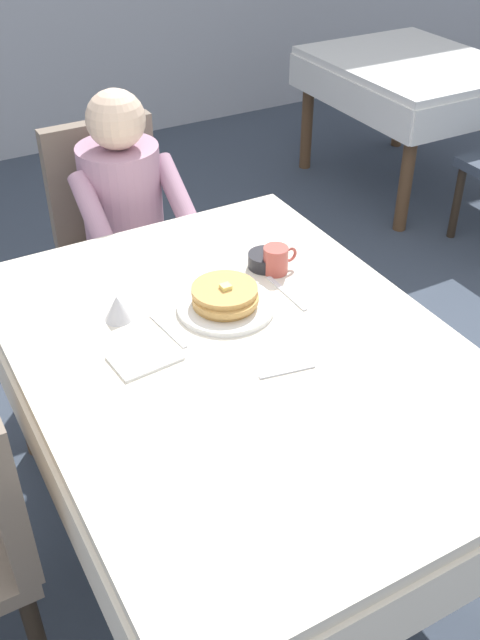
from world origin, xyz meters
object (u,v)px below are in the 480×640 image
(dining_table_main, at_px, (241,375))
(plate_breakfast, at_px, (226,306))
(bowl_butter, at_px, (266,260))
(spoon_near_edge, at_px, (287,371))
(diner_person, at_px, (127,211))
(fork_left_of_plate, at_px, (168,331))
(chair_diner, at_px, (115,227))
(syrup_pitcher, at_px, (118,308))
(breakfast_stack, at_px, (225,296))
(cup_coffee, at_px, (276,260))
(background_table_far, at_px, (411,80))
(knife_right_of_plate, at_px, (286,293))

(dining_table_main, xyz_separation_m, plate_breakfast, (0.05, 0.19, 0.10))
(bowl_butter, distance_m, spoon_near_edge, 0.51)
(diner_person, xyz_separation_m, fork_left_of_plate, (-0.21, -0.85, 0.07))
(chair_diner, xyz_separation_m, diner_person, (0.00, -0.16, 0.14))
(syrup_pitcher, bearing_deg, dining_table_main, -50.96)
(breakfast_stack, relative_size, spoon_near_edge, 1.33)
(breakfast_stack, height_order, cup_coffee, cup_coffee)
(dining_table_main, relative_size, background_table_far, 1.36)
(diner_person, relative_size, breakfast_stack, 5.59)
(chair_diner, xyz_separation_m, cup_coffee, (0.20, -0.89, 0.25))
(dining_table_main, height_order, bowl_butter, bowl_butter)
(bowl_butter, bearing_deg, dining_table_main, -129.36)
(diner_person, bearing_deg, syrup_pitcher, 67.07)
(bowl_butter, relative_size, knife_right_of_plate, 0.55)
(chair_diner, bearing_deg, bowl_butter, 102.83)
(dining_table_main, distance_m, plate_breakfast, 0.22)
(knife_right_of_plate, bearing_deg, bowl_butter, -9.51)
(plate_breakfast, bearing_deg, syrup_pitcher, 160.54)
(plate_breakfast, relative_size, knife_right_of_plate, 1.40)
(chair_diner, bearing_deg, knife_right_of_plate, 99.43)
(background_table_far, bearing_deg, spoon_near_edge, -136.49)
(cup_coffee, bearing_deg, breakfast_stack, -156.85)
(bowl_butter, xyz_separation_m, syrup_pitcher, (-0.50, -0.04, 0.02))
(cup_coffee, height_order, fork_left_of_plate, cup_coffee)
(dining_table_main, relative_size, fork_left_of_plate, 8.47)
(bowl_butter, xyz_separation_m, spoon_near_edge, (-0.21, -0.47, -0.02))
(diner_person, xyz_separation_m, background_table_far, (2.03, 0.79, -0.05))
(syrup_pitcher, xyz_separation_m, background_table_far, (2.34, 1.52, -0.15))
(knife_right_of_plate, bearing_deg, plate_breakfast, 83.35)
(chair_diner, height_order, fork_left_of_plate, chair_diner)
(chair_diner, distance_m, bowl_butter, 0.90)
(dining_table_main, relative_size, diner_person, 1.36)
(breakfast_stack, relative_size, bowl_butter, 1.82)
(cup_coffee, height_order, syrup_pitcher, cup_coffee)
(diner_person, relative_size, fork_left_of_plate, 6.22)
(chair_diner, distance_m, plate_breakfast, 1.01)
(chair_diner, distance_m, cup_coffee, 0.94)
(plate_breakfast, bearing_deg, chair_diner, 88.65)
(dining_table_main, bearing_deg, syrup_pitcher, 129.04)
(diner_person, bearing_deg, plate_breakfast, 88.40)
(plate_breakfast, distance_m, cup_coffee, 0.25)
(cup_coffee, bearing_deg, plate_breakfast, -156.47)
(fork_left_of_plate, relative_size, knife_right_of_plate, 0.90)
(chair_diner, bearing_deg, spoon_near_edge, 89.08)
(syrup_pitcher, height_order, knife_right_of_plate, syrup_pitcher)
(dining_table_main, xyz_separation_m, fork_left_of_plate, (-0.14, 0.17, 0.09))
(dining_table_main, xyz_separation_m, cup_coffee, (0.28, 0.28, 0.13))
(breakfast_stack, bearing_deg, cup_coffee, 23.15)
(fork_left_of_plate, bearing_deg, background_table_far, -60.20)
(plate_breakfast, bearing_deg, bowl_butter, 33.29)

